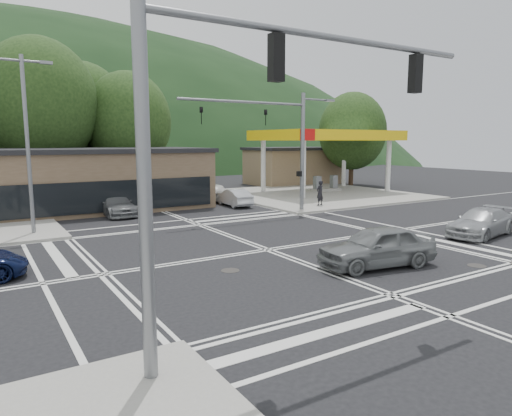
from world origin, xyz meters
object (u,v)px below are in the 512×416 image
car_queue_b (213,192)px  car_northbound (115,205)px  car_silver_east (481,222)px  pedestrian (320,193)px  car_grey_center (377,246)px  car_queue_a (234,197)px

car_queue_b → car_northbound: (-8.69, -3.21, -0.04)m
car_silver_east → car_northbound: 21.74m
car_silver_east → pedestrian: bearing=173.1°
pedestrian → car_queue_b: bearing=-67.8°
car_queue_b → car_northbound: car_queue_b is taller
car_northbound → car_queue_b: bearing=18.3°
car_grey_center → car_silver_east: size_ratio=0.98×
car_silver_east → car_queue_a: bearing=-170.4°
car_silver_east → car_northbound: size_ratio=1.01×
car_grey_center → car_northbound: bearing=-153.8°
car_queue_a → pedestrian: (5.02, -3.91, 0.41)m
car_silver_east → car_queue_b: car_queue_b is taller
car_silver_east → car_northbound: car_silver_east is taller
car_grey_center → car_queue_a: (3.41, 17.45, -0.16)m
car_queue_a → car_queue_b: 3.55m
car_grey_center → pedestrian: size_ratio=2.59×
car_queue_b → car_queue_a: bearing=98.1°
car_silver_east → car_queue_a: size_ratio=1.23×
car_queue_b → car_northbound: size_ratio=0.90×
car_grey_center → car_queue_b: bearing=-179.6°
car_silver_east → car_queue_b: (-5.48, 19.70, 0.03)m
car_grey_center → car_queue_a: size_ratio=1.21×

